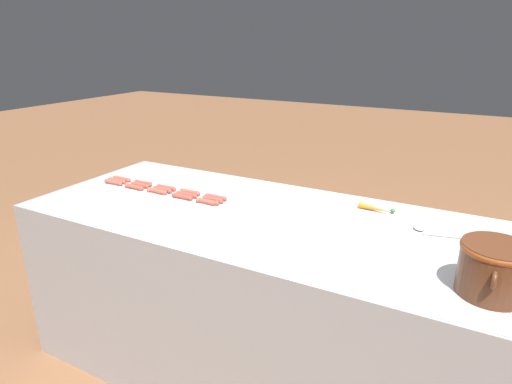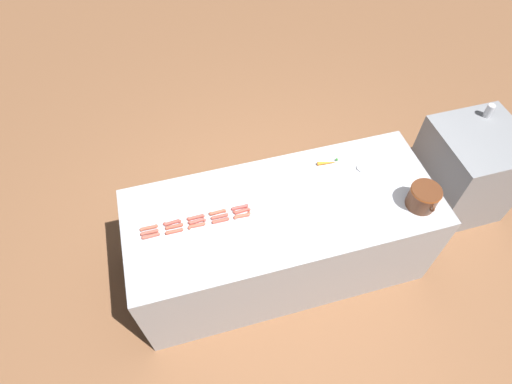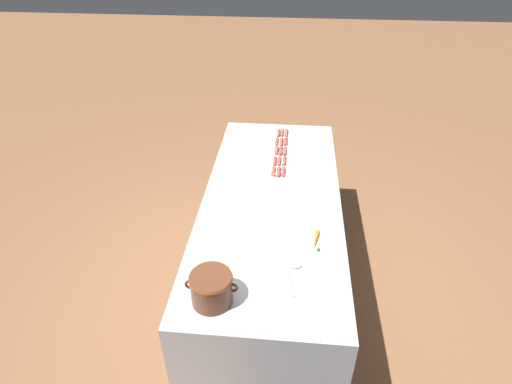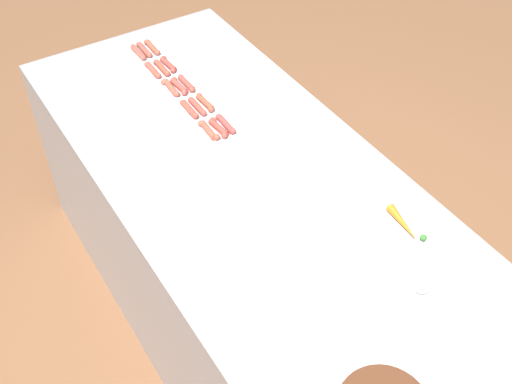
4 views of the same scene
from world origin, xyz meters
name	(u,v)px [view 4 (image 4 of 4)]	position (x,y,z in m)	size (l,w,h in m)	color
ground_plane	(254,324)	(0.00, 0.00, 0.00)	(20.00, 20.00, 0.00)	brown
griddle_counter	(254,260)	(0.00, 0.00, 0.46)	(0.99, 2.42, 0.92)	#9EA0A5
hot_dog_0	(152,47)	(-0.07, -1.00, 0.94)	(0.03, 0.13, 0.03)	#AC523D
hot_dog_1	(168,64)	(-0.07, -0.83, 0.94)	(0.03, 0.13, 0.03)	#B4463C
hot_dog_2	(186,83)	(-0.07, -0.66, 0.94)	(0.03, 0.13, 0.03)	#B7493C
hot_dog_3	(205,103)	(-0.07, -0.49, 0.94)	(0.03, 0.13, 0.03)	#AB4F39
hot_dog_4	(226,124)	(-0.07, -0.33, 0.94)	(0.03, 0.13, 0.03)	#B84740
hot_dog_5	(144,50)	(-0.03, -1.00, 0.94)	(0.03, 0.13, 0.03)	#AC4F41
hot_dog_6	(162,68)	(-0.03, -0.82, 0.94)	(0.03, 0.13, 0.03)	#AD4C39
hot_dog_7	(179,86)	(-0.03, -0.66, 0.94)	(0.03, 0.13, 0.03)	#B14A3F
hot_dog_8	(197,106)	(-0.03, -0.49, 0.94)	(0.03, 0.13, 0.03)	#AF483B
hot_dog_9	(218,128)	(-0.03, -0.32, 0.94)	(0.03, 0.13, 0.03)	#B64639
hot_dog_10	(137,52)	(0.00, -1.00, 0.94)	(0.03, 0.13, 0.03)	#AC5142
hot_dog_11	(153,70)	(0.01, -0.83, 0.94)	(0.03, 0.13, 0.03)	#B94D3B
hot_dog_12	(170,88)	(0.00, -0.67, 0.94)	(0.03, 0.13, 0.03)	#B9533F
hot_dog_13	(189,109)	(0.01, -0.49, 0.94)	(0.03, 0.13, 0.03)	#AD4738
hot_dog_14	(208,130)	(0.01, -0.33, 0.94)	(0.03, 0.13, 0.03)	#B4523D
serving_spoon	(431,297)	(-0.17, 0.74, 0.93)	(0.10, 0.27, 0.02)	#B7B7BC
carrot	(405,224)	(-0.30, 0.48, 0.94)	(0.06, 0.18, 0.03)	orange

